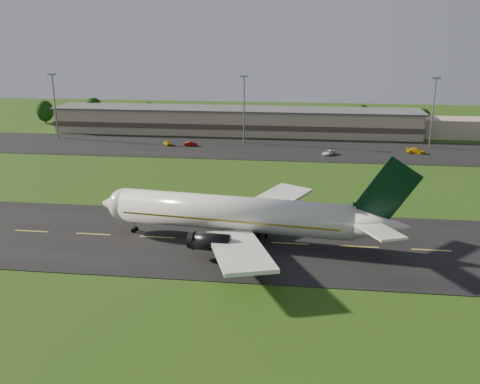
# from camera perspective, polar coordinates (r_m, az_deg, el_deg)

# --- Properties ---
(ground) EXTENTS (360.00, 360.00, 0.00)m
(ground) POSITION_cam_1_polar(r_m,az_deg,el_deg) (89.91, -8.85, -4.83)
(ground) COLOR #234010
(ground) RESTS_ON ground
(taxiway) EXTENTS (220.00, 30.00, 0.10)m
(taxiway) POSITION_cam_1_polar(r_m,az_deg,el_deg) (89.90, -8.85, -4.80)
(taxiway) COLOR black
(taxiway) RESTS_ON ground
(apron) EXTENTS (260.00, 30.00, 0.10)m
(apron) POSITION_cam_1_polar(r_m,az_deg,el_deg) (157.53, -1.74, 4.75)
(apron) COLOR black
(apron) RESTS_ON ground
(airliner) EXTENTS (51.21, 41.90, 15.57)m
(airliner) POSITION_cam_1_polar(r_m,az_deg,el_deg) (85.51, -0.06, -2.43)
(airliner) COLOR white
(airliner) RESTS_ON ground
(terminal) EXTENTS (145.00, 16.00, 8.40)m
(terminal) POSITION_cam_1_polar(r_m,az_deg,el_deg) (179.60, 1.49, 7.52)
(terminal) COLOR #BBA78F
(terminal) RESTS_ON ground
(light_mast_west) EXTENTS (2.40, 1.20, 20.35)m
(light_mast_west) POSITION_cam_1_polar(r_m,az_deg,el_deg) (179.76, -19.20, 9.44)
(light_mast_west) COLOR gray
(light_mast_west) RESTS_ON ground
(light_mast_centre) EXTENTS (2.40, 1.20, 20.35)m
(light_mast_centre) POSITION_cam_1_polar(r_m,az_deg,el_deg) (162.58, 0.43, 9.67)
(light_mast_centre) COLOR gray
(light_mast_centre) RESTS_ON ground
(light_mast_east) EXTENTS (2.40, 1.20, 20.35)m
(light_mast_east) POSITION_cam_1_polar(r_m,az_deg,el_deg) (165.43, 19.95, 8.81)
(light_mast_east) COLOR gray
(light_mast_east) RESTS_ON ground
(tree_line) EXTENTS (196.42, 8.89, 10.53)m
(tree_line) POSITION_cam_1_polar(r_m,az_deg,el_deg) (188.58, 9.75, 8.03)
(tree_line) COLOR black
(tree_line) RESTS_ON ground
(service_vehicle_a) EXTENTS (3.24, 3.90, 1.26)m
(service_vehicle_a) POSITION_cam_1_polar(r_m,az_deg,el_deg) (162.07, -7.75, 5.19)
(service_vehicle_a) COLOR #E5B70D
(service_vehicle_a) RESTS_ON apron
(service_vehicle_b) EXTENTS (3.93, 1.46, 1.28)m
(service_vehicle_b) POSITION_cam_1_polar(r_m,az_deg,el_deg) (159.99, -5.27, 5.13)
(service_vehicle_b) COLOR maroon
(service_vehicle_b) RESTS_ON apron
(service_vehicle_c) EXTENTS (4.10, 5.08, 1.28)m
(service_vehicle_c) POSITION_cam_1_polar(r_m,az_deg,el_deg) (149.87, 9.45, 4.18)
(service_vehicle_c) COLOR white
(service_vehicle_c) RESTS_ON apron
(service_vehicle_d) EXTENTS (5.55, 3.38, 1.50)m
(service_vehicle_d) POSITION_cam_1_polar(r_m,az_deg,el_deg) (157.46, 18.27, 4.21)
(service_vehicle_d) COLOR #E1AF0D
(service_vehicle_d) RESTS_ON apron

